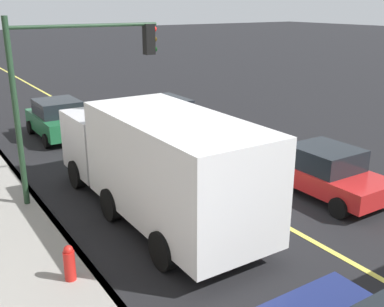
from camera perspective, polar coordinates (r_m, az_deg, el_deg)
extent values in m
plane|color=black|center=(14.01, 5.15, -5.46)|extent=(200.00, 200.00, 0.00)
cube|color=slate|center=(11.83, -15.25, -10.40)|extent=(80.00, 0.16, 0.15)
cube|color=#D8CC4C|center=(14.00, 5.15, -5.44)|extent=(80.00, 0.16, 0.01)
cube|color=#1E6038|center=(20.75, -16.34, 3.72)|extent=(3.85, 1.86, 0.73)
cube|color=black|center=(20.56, -16.47, 5.54)|extent=(1.98, 1.71, 0.64)
cylinder|color=black|center=(21.82, -19.53, 3.10)|extent=(0.60, 0.22, 0.60)
cylinder|color=black|center=(22.28, -14.99, 3.84)|extent=(0.60, 0.22, 0.60)
cylinder|color=black|center=(19.43, -17.69, 1.51)|extent=(0.60, 0.22, 0.60)
cylinder|color=black|center=(19.95, -12.67, 2.36)|extent=(0.60, 0.22, 0.60)
cube|color=#591116|center=(21.67, -3.20, 4.83)|extent=(4.72, 1.73, 0.58)
cube|color=black|center=(21.52, -3.18, 6.25)|extent=(2.35, 1.59, 0.54)
cylinder|color=black|center=(20.89, 0.95, 3.53)|extent=(0.60, 0.22, 0.60)
cylinder|color=black|center=(20.03, -3.07, 2.86)|extent=(0.60, 0.22, 0.60)
cylinder|color=black|center=(23.46, -3.29, 5.15)|extent=(0.60, 0.22, 0.60)
cylinder|color=black|center=(22.70, -7.00, 4.60)|extent=(0.60, 0.22, 0.60)
cube|color=red|center=(14.46, 16.40, -2.87)|extent=(3.91, 1.83, 0.57)
cube|color=black|center=(14.32, 16.34, -0.49)|extent=(1.87, 1.68, 0.64)
cylinder|color=black|center=(14.53, 22.45, -4.67)|extent=(0.60, 0.22, 0.60)
cylinder|color=black|center=(13.18, 17.91, -6.49)|extent=(0.60, 0.22, 0.60)
cylinder|color=black|center=(15.99, 14.99, -1.80)|extent=(0.60, 0.22, 0.60)
cylinder|color=black|center=(14.77, 10.27, -3.14)|extent=(0.60, 0.22, 0.60)
cube|color=silver|center=(15.05, -10.27, 1.65)|extent=(2.29, 2.45, 1.87)
cube|color=silver|center=(11.39, -2.16, -1.69)|extent=(5.73, 2.45, 2.57)
cylinder|color=black|center=(14.97, -14.20, -2.52)|extent=(0.90, 0.28, 0.90)
cylinder|color=black|center=(15.80, -6.17, -0.93)|extent=(0.90, 0.28, 0.90)
cylinder|color=black|center=(10.28, -3.64, -11.97)|extent=(0.90, 0.28, 0.90)
cylinder|color=black|center=(11.46, 6.76, -8.70)|extent=(0.90, 0.28, 0.90)
cylinder|color=black|center=(12.59, -10.08, -6.27)|extent=(0.90, 0.28, 0.90)
cylinder|color=black|center=(13.57, -0.94, -4.13)|extent=(0.90, 0.28, 0.90)
cylinder|color=#1E3823|center=(13.24, -21.05, 4.14)|extent=(0.16, 0.16, 5.32)
cylinder|color=#1E3823|center=(13.51, -12.96, 15.31)|extent=(0.10, 4.34, 0.10)
cube|color=black|center=(14.32, -5.42, 14.01)|extent=(0.28, 0.30, 0.90)
sphere|color=red|center=(14.38, -4.79, 15.25)|extent=(0.18, 0.18, 0.18)
sphere|color=#392905|center=(14.40, -4.76, 14.06)|extent=(0.18, 0.18, 0.18)
sphere|color=black|center=(14.43, -4.73, 12.87)|extent=(0.18, 0.18, 0.18)
cylinder|color=red|center=(10.05, -15.01, -13.74)|extent=(0.24, 0.24, 0.80)
sphere|color=red|center=(9.83, -15.22, -11.56)|extent=(0.20, 0.20, 0.20)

